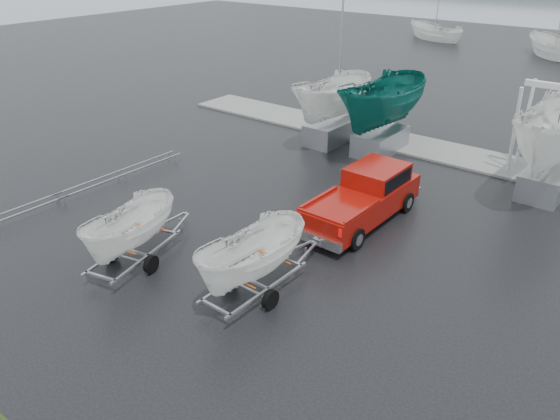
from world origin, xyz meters
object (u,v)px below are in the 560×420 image
object	(u,v)px
trailer_hitched	(252,217)
boat_hoist	(559,119)
trailer_parked	(126,194)
pickup_truck	(366,195)

from	to	relation	value
trailer_hitched	boat_hoist	size ratio (longest dim) A/B	1.17
trailer_parked	trailer_hitched	bearing A→B (deg)	0.90
pickup_truck	trailer_hitched	size ratio (longest dim) A/B	1.21
trailer_hitched	pickup_truck	bearing A→B (deg)	90.00
trailer_hitched	trailer_parked	distance (m)	4.34
trailer_hitched	boat_hoist	world-z (taller)	trailer_hitched
trailer_parked	boat_hoist	distance (m)	18.24
pickup_truck	trailer_parked	size ratio (longest dim) A/B	1.26
trailer_parked	boat_hoist	world-z (taller)	trailer_parked
boat_hoist	trailer_parked	bearing A→B (deg)	-118.26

